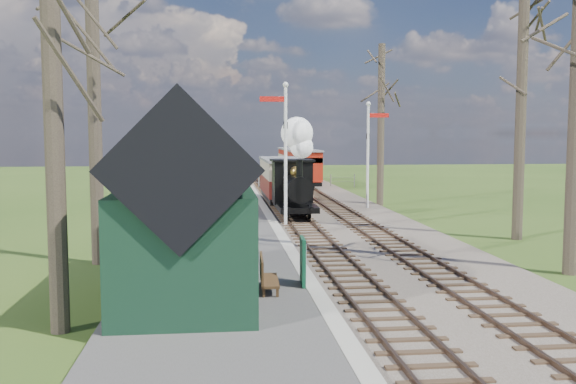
% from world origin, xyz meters
% --- Properties ---
extents(ground, '(140.00, 140.00, 0.00)m').
position_xyz_m(ground, '(0.00, 0.00, 0.00)').
color(ground, '#314D18').
rests_on(ground, ground).
extents(distant_hills, '(114.40, 48.00, 22.02)m').
position_xyz_m(distant_hills, '(1.40, 64.38, -16.21)').
color(distant_hills, '#385B23').
rests_on(distant_hills, ground).
extents(ballast_bed, '(8.00, 60.00, 0.10)m').
position_xyz_m(ballast_bed, '(1.30, 22.00, 0.05)').
color(ballast_bed, brown).
rests_on(ballast_bed, ground).
extents(track_near, '(1.60, 60.00, 0.15)m').
position_xyz_m(track_near, '(0.00, 22.00, 0.10)').
color(track_near, brown).
rests_on(track_near, ground).
extents(track_far, '(1.60, 60.00, 0.15)m').
position_xyz_m(track_far, '(2.60, 22.00, 0.10)').
color(track_far, brown).
rests_on(track_far, ground).
extents(platform, '(5.00, 44.00, 0.20)m').
position_xyz_m(platform, '(-3.50, 14.00, 0.10)').
color(platform, '#474442').
rests_on(platform, ground).
extents(coping_strip, '(0.40, 44.00, 0.21)m').
position_xyz_m(coping_strip, '(-1.20, 14.00, 0.10)').
color(coping_strip, '#B2AD9E').
rests_on(coping_strip, ground).
extents(station_shed, '(3.25, 6.30, 4.78)m').
position_xyz_m(station_shed, '(-4.30, 4.00, 2.27)').
color(station_shed, black).
rests_on(station_shed, platform).
extents(semaphore_near, '(1.22, 0.24, 6.22)m').
position_xyz_m(semaphore_near, '(-0.77, 16.00, 3.62)').
color(semaphore_near, silver).
rests_on(semaphore_near, ground).
extents(semaphore_far, '(1.22, 0.24, 5.72)m').
position_xyz_m(semaphore_far, '(4.37, 22.00, 3.35)').
color(semaphore_far, silver).
rests_on(semaphore_far, ground).
extents(bare_trees, '(15.51, 22.39, 12.00)m').
position_xyz_m(bare_trees, '(1.33, 10.10, 5.21)').
color(bare_trees, '#382D23').
rests_on(bare_trees, ground).
extents(fence_line, '(12.60, 0.08, 1.00)m').
position_xyz_m(fence_line, '(0.30, 36.00, 0.55)').
color(fence_line, slate).
rests_on(fence_line, ground).
extents(locomotive, '(1.83, 4.28, 4.58)m').
position_xyz_m(locomotive, '(-0.01, 18.40, 2.11)').
color(locomotive, black).
rests_on(locomotive, ground).
extents(coach, '(2.14, 7.33, 2.25)m').
position_xyz_m(coach, '(0.00, 24.46, 1.54)').
color(coach, black).
rests_on(coach, ground).
extents(red_carriage_a, '(2.20, 5.44, 2.31)m').
position_xyz_m(red_carriage_a, '(2.60, 35.19, 1.58)').
color(red_carriage_a, black).
rests_on(red_carriage_a, ground).
extents(red_carriage_b, '(2.20, 5.44, 2.31)m').
position_xyz_m(red_carriage_b, '(2.60, 40.69, 1.58)').
color(red_carriage_b, black).
rests_on(red_carriage_b, ground).
extents(sign_board, '(0.14, 0.83, 1.21)m').
position_xyz_m(sign_board, '(-1.44, 4.71, 0.81)').
color(sign_board, '#0F492D').
rests_on(sign_board, platform).
extents(bench, '(0.49, 1.51, 0.85)m').
position_xyz_m(bench, '(-2.44, 4.23, 0.60)').
color(bench, '#452E18').
rests_on(bench, platform).
extents(person, '(0.38, 0.55, 1.46)m').
position_xyz_m(person, '(-2.85, 5.28, 0.93)').
color(person, black).
rests_on(person, platform).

